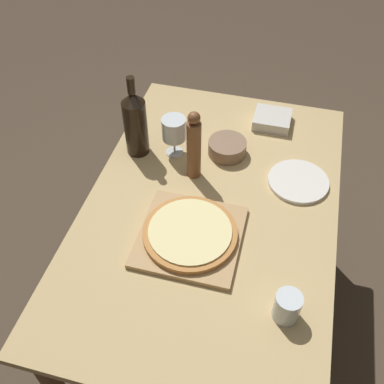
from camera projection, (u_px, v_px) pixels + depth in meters
ground_plane at (205, 314)px, 2.08m from camera, size 12.00×12.00×0.00m
dining_table at (209, 226)px, 1.60m from camera, size 0.84×1.30×0.76m
cutting_board at (190, 237)px, 1.42m from camera, size 0.32×0.32×0.02m
pizza at (190, 233)px, 1.41m from camera, size 0.30×0.30×0.02m
wine_bottle at (135, 123)px, 1.61m from camera, size 0.09×0.09×0.32m
pepper_mill at (194, 146)px, 1.53m from camera, size 0.05×0.05×0.27m
wine_glass at (174, 130)px, 1.62m from camera, size 0.09×0.09×0.16m
small_bowl at (228, 148)px, 1.68m from camera, size 0.14×0.14×0.06m
drinking_tumbler at (287, 307)px, 1.21m from camera, size 0.07×0.07×0.09m
dinner_plate at (298, 181)px, 1.59m from camera, size 0.21×0.21×0.01m
food_container at (272, 120)px, 1.80m from camera, size 0.14×0.13×0.04m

